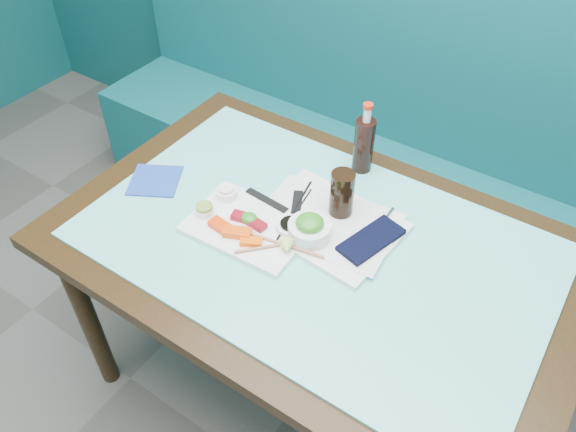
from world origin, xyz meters
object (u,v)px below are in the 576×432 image
Objects in this scene: blue_napkin at (155,180)px; serving_tray at (327,224)px; seaweed_bowl at (309,231)px; cola_bottle_body at (364,146)px; sashimi_plate at (249,226)px; dining_table at (314,263)px; booth_bench at (422,182)px; cola_glass at (342,194)px.

serving_tray is at bearing 13.37° from blue_napkin.
seaweed_bowl is 0.80× the size of blue_napkin.
sashimi_plate is at bearing -107.65° from cola_bottle_body.
serving_tray reaches higher than dining_table.
blue_napkin is at bearing -120.41° from booth_bench.
cola_glass is (0.02, 0.13, 0.05)m from seaweed_bowl.
dining_table is 0.21m from cola_glass.
cola_glass is 0.95× the size of blue_napkin.
booth_bench reaches higher than blue_napkin.
cola_glass reaches higher than dining_table.
dining_table is 0.21m from sashimi_plate.
seaweed_bowl is at bearing 15.83° from sashimi_plate.
seaweed_bowl is at bearing -140.13° from dining_table.
booth_bench is at bearing 76.69° from sashimi_plate.
dining_table is at bearing 17.75° from sashimi_plate.
cola_glass is at bearing 81.25° from seaweed_bowl.
seaweed_bowl is 0.84× the size of cola_glass.
seaweed_bowl is at bearing -92.48° from serving_tray.
sashimi_plate is (-0.17, -0.06, 0.10)m from dining_table.
booth_bench is 1.00m from sashimi_plate.
booth_bench is 2.14× the size of dining_table.
cola_bottle_body is (0.13, 0.40, 0.08)m from sashimi_plate.
dining_table is at bearing -93.41° from cola_glass.
booth_bench is at bearing 94.90° from serving_tray.
blue_napkin is (-0.48, -0.40, -0.08)m from cola_bottle_body.
booth_bench is at bearing 89.13° from seaweed_bowl.
sashimi_plate is 0.43m from cola_bottle_body.
cola_bottle_body is at bearing 103.91° from serving_tray.
blue_napkin is at bearing -161.43° from cola_glass.
seaweed_bowl is (-0.01, -0.01, 0.13)m from dining_table.
seaweed_bowl reaches higher than serving_tray.
booth_bench is 26.15× the size of seaweed_bowl.
cola_bottle_body is 0.63m from blue_napkin.
serving_tray is at bearing -81.20° from cola_bottle_body.
dining_table is 0.13m from seaweed_bowl.
blue_napkin is (-0.54, -0.18, -0.08)m from cola_glass.
booth_bench reaches higher than serving_tray.
sashimi_plate is 0.85× the size of serving_tray.
serving_tray is (0.17, 0.13, -0.00)m from sashimi_plate.
blue_napkin is at bearing -174.47° from seaweed_bowl.
cola_glass reaches higher than sashimi_plate.
sashimi_plate is 1.88× the size of cola_bottle_body.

